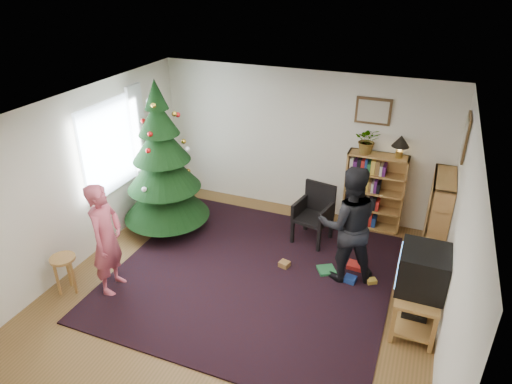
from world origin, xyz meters
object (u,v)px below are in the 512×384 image
at_px(person_standing, 107,239).
at_px(christmas_tree, 163,172).
at_px(potted_plant, 368,140).
at_px(picture_back, 373,111).
at_px(picture_right, 466,137).
at_px(person_by_chair, 348,225).
at_px(bookshelf_right, 438,216).
at_px(table_lamp, 401,143).
at_px(tv_stand, 417,302).
at_px(stool, 64,265).
at_px(crt_tv, 423,270).
at_px(armchair, 315,210).
at_px(bookshelf_back, 374,191).

bearing_deg(person_standing, christmas_tree, -5.02).
bearing_deg(potted_plant, picture_back, 83.81).
bearing_deg(picture_right, person_standing, -149.94).
relative_size(christmas_tree, person_by_chair, 1.48).
bearing_deg(bookshelf_right, table_lamp, 54.64).
bearing_deg(person_by_chair, tv_stand, 127.87).
bearing_deg(christmas_tree, table_lamp, 21.76).
height_order(picture_back, stool, picture_back).
distance_m(tv_stand, table_lamp, 2.56).
height_order(crt_tv, stool, crt_tv).
height_order(picture_back, person_by_chair, picture_back).
bearing_deg(armchair, person_standing, -123.52).
xyz_separation_m(picture_back, armchair, (-0.61, -0.87, -1.44)).
height_order(tv_stand, crt_tv, crt_tv).
relative_size(bookshelf_right, person_standing, 0.82).
distance_m(picture_back, christmas_tree, 3.42).
xyz_separation_m(picture_right, person_standing, (-4.14, -2.40, -1.16)).
bearing_deg(christmas_tree, tv_stand, -11.32).
xyz_separation_m(picture_back, bookshelf_right, (1.19, -0.64, -1.29)).
distance_m(bookshelf_back, tv_stand, 2.37).
height_order(bookshelf_back, person_standing, person_standing).
height_order(bookshelf_right, table_lamp, table_lamp).
bearing_deg(picture_back, armchair, -125.15).
distance_m(christmas_tree, stool, 2.05).
distance_m(picture_right, christmas_tree, 4.43).
height_order(potted_plant, table_lamp, potted_plant).
bearing_deg(person_standing, table_lamp, -57.32).
relative_size(armchair, stool, 1.71).
xyz_separation_m(picture_right, tv_stand, (-0.26, -1.58, -1.62)).
height_order(armchair, person_by_chair, person_by_chair).
distance_m(crt_tv, person_by_chair, 1.19).
relative_size(christmas_tree, potted_plant, 5.88).
distance_m(potted_plant, table_lamp, 0.50).
xyz_separation_m(bookshelf_back, armchair, (-0.80, -0.74, -0.16)).
relative_size(christmas_tree, crt_tv, 4.20).
distance_m(christmas_tree, crt_tv, 4.10).
relative_size(bookshelf_back, armchair, 1.38).
relative_size(crt_tv, table_lamp, 1.65).
height_order(picture_back, crt_tv, picture_back).
bearing_deg(person_standing, tv_stand, -87.61).
bearing_deg(crt_tv, person_by_chair, 148.29).
relative_size(crt_tv, stool, 1.09).
bearing_deg(christmas_tree, stool, -102.08).
bearing_deg(tv_stand, potted_plant, 116.54).
distance_m(bookshelf_back, potted_plant, 0.87).
height_order(picture_right, armchair, picture_right).
distance_m(bookshelf_right, tv_stand, 1.71).
relative_size(picture_right, potted_plant, 1.40).
xyz_separation_m(crt_tv, table_lamp, (-0.58, 2.17, 0.73)).
distance_m(picture_right, armchair, 2.42).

